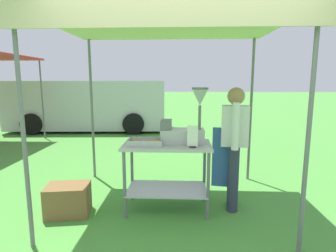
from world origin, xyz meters
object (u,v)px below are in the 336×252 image
at_px(donut_cart, 167,162).
at_px(van_silver, 90,104).
at_px(stall_canopy, 168,28).
at_px(donut_fryer, 185,126).
at_px(donut_tray, 146,143).
at_px(vendor, 234,142).
at_px(menu_sign, 193,138).
at_px(supply_crate, 68,200).

distance_m(donut_cart, van_silver, 6.70).
bearing_deg(stall_canopy, van_silver, 116.98).
height_order(stall_canopy, van_silver, stall_canopy).
distance_m(stall_canopy, donut_fryer, 1.24).
bearing_deg(donut_tray, vendor, 7.31).
bearing_deg(menu_sign, supply_crate, -179.71).
relative_size(donut_tray, van_silver, 0.08).
bearing_deg(supply_crate, donut_fryer, 10.00).
bearing_deg(donut_fryer, supply_crate, -170.00).
distance_m(donut_cart, supply_crate, 1.35).
bearing_deg(vendor, menu_sign, -153.37).
bearing_deg(donut_cart, donut_tray, -166.43).
bearing_deg(donut_cart, donut_fryer, 14.35).
bearing_deg(supply_crate, menu_sign, 0.29).
distance_m(donut_fryer, supply_crate, 1.76).
bearing_deg(van_silver, supply_crate, -74.26).
bearing_deg(supply_crate, vendor, 7.62).
bearing_deg(vendor, van_silver, 123.19).
distance_m(donut_cart, menu_sign, 0.52).
xyz_separation_m(menu_sign, supply_crate, (-1.57, -0.01, -0.82)).
xyz_separation_m(donut_tray, donut_fryer, (0.50, 0.12, 0.20)).
distance_m(donut_tray, donut_fryer, 0.55).
bearing_deg(donut_fryer, donut_tray, -166.07).
height_order(vendor, van_silver, van_silver).
bearing_deg(menu_sign, stall_canopy, 137.17).
xyz_separation_m(stall_canopy, supply_crate, (-1.25, -0.30, -2.14)).
xyz_separation_m(donut_fryer, van_silver, (-3.22, 5.93, -0.23)).
xyz_separation_m(donut_cart, menu_sign, (0.32, -0.19, 0.36)).
xyz_separation_m(stall_canopy, vendor, (0.87, -0.02, -1.43)).
relative_size(donut_fryer, menu_sign, 2.67).
distance_m(donut_tray, van_silver, 6.64).
distance_m(supply_crate, van_silver, 6.47).
distance_m(donut_tray, vendor, 1.15).
distance_m(stall_canopy, supply_crate, 2.50).
bearing_deg(donut_fryer, menu_sign, -70.48).
bearing_deg(donut_fryer, vendor, 2.01).
relative_size(donut_tray, supply_crate, 0.75).
distance_m(menu_sign, supply_crate, 1.77).
distance_m(donut_tray, menu_sign, 0.61).
xyz_separation_m(vendor, supply_crate, (-2.12, -0.28, -0.71)).
xyz_separation_m(supply_crate, van_silver, (-1.74, 6.19, 0.68)).
relative_size(stall_canopy, vendor, 1.80).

